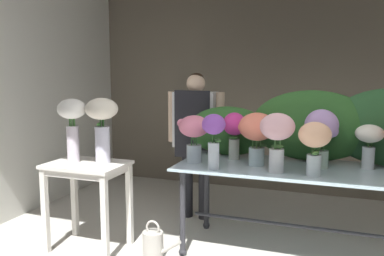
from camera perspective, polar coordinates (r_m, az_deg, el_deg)
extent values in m
plane|color=beige|center=(4.16, 10.37, -14.97)|extent=(7.67, 7.67, 0.00)
cube|color=#706656|center=(5.57, 13.82, 5.33)|extent=(5.55, 0.12, 2.76)
cube|color=silver|center=(5.09, -21.76, 4.78)|extent=(0.12, 3.60, 2.76)
cube|color=#A8C4D0|center=(3.62, 15.33, -5.55)|extent=(2.16, 0.87, 0.02)
cylinder|color=#2D2D33|center=(3.63, -1.33, -11.76)|extent=(0.05, 0.05, 0.77)
sphere|color=#2D2D33|center=(3.77, -1.31, -16.88)|extent=(0.07, 0.07, 0.07)
cylinder|color=#2D2D33|center=(4.23, 2.04, -8.88)|extent=(0.05, 0.05, 0.77)
sphere|color=#2D2D33|center=(4.35, 2.01, -13.39)|extent=(0.07, 0.07, 0.07)
cylinder|color=#2D2D33|center=(3.77, 15.04, -13.15)|extent=(1.96, 0.03, 0.03)
cube|color=silver|center=(3.79, -14.44, -4.96)|extent=(0.69, 0.50, 0.03)
cube|color=silver|center=(3.80, -14.42, -5.62)|extent=(0.63, 0.44, 0.06)
cube|color=silver|center=(3.91, -19.78, -10.83)|extent=(0.05, 0.05, 0.77)
cube|color=silver|center=(3.57, -12.05, -12.37)|extent=(0.05, 0.05, 0.77)
cube|color=silver|center=(4.23, -16.06, -9.26)|extent=(0.05, 0.05, 0.77)
cube|color=silver|center=(3.91, -8.70, -10.45)|extent=(0.05, 0.05, 0.77)
cylinder|color=#232328|center=(4.57, -0.65, -7.45)|extent=(0.12, 0.12, 0.80)
cylinder|color=#232328|center=(4.51, 1.68, -7.68)|extent=(0.12, 0.12, 0.80)
cube|color=silver|center=(4.40, 0.52, 1.19)|extent=(0.46, 0.22, 0.59)
cube|color=black|center=(4.30, 0.00, 0.49)|extent=(0.39, 0.02, 0.71)
cylinder|color=beige|center=(4.50, -2.77, 1.61)|extent=(0.09, 0.09, 0.55)
cylinder|color=beige|center=(4.32, 3.95, 1.33)|extent=(0.09, 0.09, 0.55)
sphere|color=beige|center=(4.37, 0.53, 6.23)|extent=(0.20, 0.20, 0.20)
ellipsoid|color=black|center=(4.39, 0.62, 7.09)|extent=(0.15, 0.15, 0.09)
ellipsoid|color=#2D6028|center=(4.01, 5.07, -0.39)|extent=(0.83, 0.26, 0.48)
ellipsoid|color=#2D6028|center=(3.87, 16.33, 0.29)|extent=(1.10, 0.29, 0.65)
cylinder|color=silver|center=(3.44, 3.02, -3.90)|extent=(0.10, 0.10, 0.23)
cylinder|color=#9EBCB2|center=(3.45, 3.01, -4.93)|extent=(0.09, 0.09, 0.09)
cylinder|color=#2D6028|center=(3.42, 3.30, -2.98)|extent=(0.01, 0.01, 0.32)
cylinder|color=#2D6028|center=(3.44, 2.94, -2.92)|extent=(0.01, 0.01, 0.32)
cylinder|color=#2D6028|center=(3.42, 2.85, -3.00)|extent=(0.01, 0.01, 0.32)
ellipsoid|color=purple|center=(3.39, 3.05, 0.52)|extent=(0.20, 0.20, 0.17)
sphere|color=purple|center=(3.40, 1.89, 0.15)|extent=(0.06, 0.06, 0.06)
ellipsoid|color=#477F3D|center=(3.41, 3.54, -1.73)|extent=(0.10, 0.09, 0.03)
cylinder|color=silver|center=(3.36, 16.59, -4.99)|extent=(0.11, 0.11, 0.17)
cylinder|color=#9EBCB2|center=(3.37, 16.56, -5.77)|extent=(0.10, 0.10, 0.07)
cylinder|color=#2D6028|center=(3.35, 17.13, -4.12)|extent=(0.01, 0.01, 0.26)
cylinder|color=#2D6028|center=(3.37, 16.55, -4.02)|extent=(0.01, 0.01, 0.26)
cylinder|color=#2D6028|center=(3.36, 16.31, -4.06)|extent=(0.01, 0.01, 0.26)
cylinder|color=#2D6028|center=(3.33, 16.65, -4.16)|extent=(0.01, 0.01, 0.26)
ellipsoid|color=#F4B78E|center=(3.32, 16.76, -0.90)|extent=(0.25, 0.25, 0.20)
sphere|color=#F4B78E|center=(3.31, 17.97, -1.67)|extent=(0.06, 0.06, 0.06)
ellipsoid|color=#477F3D|center=(3.31, 16.84, -3.36)|extent=(0.07, 0.11, 0.03)
cylinder|color=silver|center=(3.84, 5.87, -2.94)|extent=(0.10, 0.10, 0.19)
cylinder|color=#9EBCB2|center=(3.85, 5.86, -3.73)|extent=(0.09, 0.09, 0.08)
cylinder|color=#477F3D|center=(3.82, 6.19, -2.32)|extent=(0.01, 0.01, 0.26)
cylinder|color=#477F3D|center=(3.85, 5.92, -2.24)|extent=(0.01, 0.01, 0.26)
cylinder|color=#477F3D|center=(3.83, 5.69, -2.30)|extent=(0.01, 0.01, 0.26)
cylinder|color=#477F3D|center=(3.80, 5.88, -2.37)|extent=(0.01, 0.01, 0.26)
ellipsoid|color=#D1338E|center=(3.80, 5.92, 0.57)|extent=(0.21, 0.21, 0.21)
sphere|color=#D1338E|center=(3.76, 6.95, -0.09)|extent=(0.08, 0.08, 0.08)
ellipsoid|color=#2D6028|center=(3.79, 5.87, -1.30)|extent=(0.11, 0.09, 0.03)
cylinder|color=silver|center=(3.74, 23.33, -3.85)|extent=(0.10, 0.10, 0.19)
cylinder|color=#9EBCB2|center=(3.75, 23.29, -4.64)|extent=(0.09, 0.09, 0.08)
cylinder|color=#387033|center=(3.74, 23.66, -3.28)|extent=(0.01, 0.01, 0.25)
cylinder|color=#387033|center=(3.76, 23.17, -3.19)|extent=(0.01, 0.01, 0.25)
cylinder|color=#387033|center=(3.72, 23.30, -3.30)|extent=(0.01, 0.01, 0.25)
ellipsoid|color=white|center=(3.71, 23.51, -0.72)|extent=(0.23, 0.23, 0.15)
sphere|color=white|center=(3.74, 24.69, -0.69)|extent=(0.06, 0.06, 0.06)
cylinder|color=silver|center=(3.62, 8.97, -3.94)|extent=(0.14, 0.14, 0.16)
cylinder|color=#9EBCB2|center=(3.63, 8.96, -4.62)|extent=(0.13, 0.13, 0.07)
cylinder|color=#477F3D|center=(3.59, 9.49, -3.05)|extent=(0.01, 0.01, 0.26)
cylinder|color=#477F3D|center=(3.64, 9.19, -2.90)|extent=(0.01, 0.01, 0.26)
cylinder|color=#477F3D|center=(3.61, 8.45, -2.99)|extent=(0.01, 0.01, 0.26)
cylinder|color=#477F3D|center=(3.58, 8.96, -3.07)|extent=(0.01, 0.01, 0.26)
ellipsoid|color=#EF7A60|center=(3.58, 9.06, 0.19)|extent=(0.32, 0.32, 0.24)
sphere|color=#EF7A60|center=(3.60, 7.14, 0.15)|extent=(0.09, 0.09, 0.09)
sphere|color=#EF7A60|center=(3.58, 10.67, -0.58)|extent=(0.08, 0.08, 0.08)
ellipsoid|color=#387033|center=(3.63, 9.71, -2.34)|extent=(0.11, 0.07, 0.03)
cylinder|color=silver|center=(3.65, 17.41, -4.15)|extent=(0.14, 0.14, 0.15)
cylinder|color=#9EBCB2|center=(3.66, 17.38, -4.79)|extent=(0.12, 0.12, 0.06)
cylinder|color=#477F3D|center=(3.64, 17.81, -3.04)|extent=(0.01, 0.01, 0.28)
cylinder|color=#477F3D|center=(3.67, 17.42, -2.92)|extent=(0.01, 0.01, 0.28)
cylinder|color=#477F3D|center=(3.64, 17.11, -2.99)|extent=(0.01, 0.01, 0.28)
cylinder|color=#477F3D|center=(3.62, 17.36, -3.08)|extent=(0.01, 0.01, 0.28)
ellipsoid|color=#B28ED1|center=(3.61, 17.60, 0.39)|extent=(0.28, 0.28, 0.27)
sphere|color=#B28ED1|center=(3.63, 15.87, -0.06)|extent=(0.08, 0.08, 0.08)
sphere|color=#B28ED1|center=(3.64, 18.98, -0.44)|extent=(0.10, 0.10, 0.10)
ellipsoid|color=#28562D|center=(3.61, 16.88, -2.73)|extent=(0.08, 0.11, 0.03)
cylinder|color=silver|center=(3.69, 0.28, -3.58)|extent=(0.14, 0.14, 0.16)
cylinder|color=#9EBCB2|center=(3.70, 0.28, -4.26)|extent=(0.12, 0.12, 0.07)
cylinder|color=#28562D|center=(3.67, 0.62, -2.71)|extent=(0.01, 0.01, 0.26)
cylinder|color=#28562D|center=(3.70, 0.29, -2.62)|extent=(0.01, 0.01, 0.26)
cylinder|color=#28562D|center=(3.66, -0.08, -2.73)|extent=(0.01, 0.01, 0.26)
ellipsoid|color=pink|center=(3.65, 0.29, 0.24)|extent=(0.28, 0.28, 0.20)
sphere|color=pink|center=(3.67, -1.49, 0.68)|extent=(0.08, 0.08, 0.08)
sphere|color=pink|center=(3.60, 1.46, 0.00)|extent=(0.10, 0.10, 0.10)
cylinder|color=silver|center=(3.40, 11.68, -4.46)|extent=(0.12, 0.12, 0.19)
cylinder|color=#9EBCB2|center=(3.41, 11.65, -5.35)|extent=(0.11, 0.11, 0.08)
cylinder|color=#477F3D|center=(3.39, 12.14, -3.44)|extent=(0.01, 0.01, 0.30)
cylinder|color=#477F3D|center=(3.40, 11.52, -3.36)|extent=(0.01, 0.01, 0.30)
cylinder|color=#477F3D|center=(3.37, 11.44, -3.47)|extent=(0.01, 0.01, 0.30)
ellipsoid|color=#EFB2BC|center=(3.35, 11.81, 0.19)|extent=(0.28, 0.28, 0.22)
sphere|color=#EFB2BC|center=(3.35, 10.27, 0.53)|extent=(0.10, 0.10, 0.10)
sphere|color=#EFB2BC|center=(3.35, 13.29, 0.05)|extent=(0.07, 0.07, 0.07)
ellipsoid|color=#477F3D|center=(3.38, 11.80, -2.53)|extent=(0.11, 0.06, 0.03)
cylinder|color=silver|center=(3.83, -16.24, -2.16)|extent=(0.11, 0.11, 0.33)
cylinder|color=#9EBCB2|center=(3.85, -16.19, -3.50)|extent=(0.10, 0.10, 0.14)
cylinder|color=#477F3D|center=(3.80, -15.98, -1.38)|extent=(0.01, 0.01, 0.42)
cylinder|color=#477F3D|center=(3.83, -16.16, -1.31)|extent=(0.01, 0.01, 0.42)
cylinder|color=#477F3D|center=(3.83, -16.59, -1.32)|extent=(0.01, 0.01, 0.42)
cylinder|color=#477F3D|center=(3.80, -16.40, -1.39)|extent=(0.01, 0.01, 0.42)
ellipsoid|color=white|center=(3.79, -16.42, 2.59)|extent=(0.26, 0.26, 0.18)
sphere|color=white|center=(3.87, -17.48, 2.64)|extent=(0.08, 0.08, 0.08)
sphere|color=white|center=(3.76, -15.16, 2.21)|extent=(0.07, 0.07, 0.07)
cylinder|color=silver|center=(3.72, -12.34, -2.31)|extent=(0.13, 0.13, 0.33)
cylinder|color=#9EBCB2|center=(3.73, -12.30, -3.70)|extent=(0.12, 0.12, 0.14)
cylinder|color=#2D6028|center=(3.70, -12.16, -1.50)|extent=(0.01, 0.01, 0.42)
cylinder|color=#2D6028|center=(3.74, -12.33, -1.40)|extent=(0.01, 0.01, 0.42)
cylinder|color=#2D6028|center=(3.70, -12.60, -1.51)|extent=(0.01, 0.01, 0.42)
ellipsoid|color=silver|center=(3.67, -12.49, 2.63)|extent=(0.29, 0.29, 0.19)
sphere|color=silver|center=(3.73, -13.51, 2.83)|extent=(0.09, 0.09, 0.09)
ellipsoid|color=#2D6028|center=(3.69, -12.83, 0.49)|extent=(0.08, 0.11, 0.03)
cylinder|color=#B7B2A8|center=(3.69, -5.46, -15.94)|extent=(0.18, 0.18, 0.24)
cylinder|color=#B7B2A8|center=(3.62, -2.94, -16.20)|extent=(0.18, 0.04, 0.14)
torus|color=#B7B2A8|center=(3.63, -5.50, -13.63)|extent=(0.13, 0.02, 0.13)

